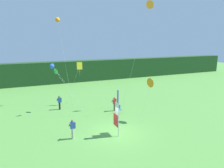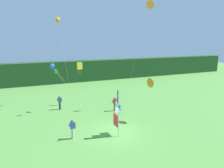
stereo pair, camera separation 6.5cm
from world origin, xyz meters
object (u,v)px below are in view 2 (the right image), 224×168
Objects in this scene: kite_orange_delta_3 at (149,5)px; kite_orange_delta_4 at (151,83)px; kite_orange_delta_0 at (58,21)px; kite_green_delta_1 at (57,71)px; person_far_left at (72,128)px; kite_yellow_diamond_2 at (79,67)px; person_mid_field at (60,102)px; banner_flag at (117,113)px; folding_chair at (119,109)px; kite_blue_delta_5 at (53,67)px; person_near_banner at (115,103)px.

kite_orange_delta_3 reaches higher than kite_orange_delta_4.
kite_orange_delta_0 is 2.18× the size of kite_green_delta_1.
kite_yellow_diamond_2 is at bearing 71.20° from person_far_left.
person_mid_field is at bearing 53.33° from kite_green_delta_1.
kite_orange_delta_3 is (6.72, 5.89, 9.96)m from banner_flag.
person_far_left is 7.49m from folding_chair.
banner_flag is 3.91m from person_far_left.
banner_flag is at bearing -13.10° from person_far_left.
kite_blue_delta_5 is (-8.62, 5.90, 1.33)m from kite_orange_delta_4.
kite_orange_delta_3 reaches higher than person_far_left.
banner_flag is 10.50m from kite_yellow_diamond_2.
kite_blue_delta_5 reaches higher than kite_orange_delta_4.
kite_orange_delta_3 is at bearing -15.58° from kite_green_delta_1.
kite_orange_delta_0 is at bearing 141.56° from kite_yellow_diamond_2.
person_mid_field is 4.92m from kite_yellow_diamond_2.
kite_orange_delta_4 is 0.79× the size of kite_blue_delta_5.
person_far_left is 8.86m from kite_orange_delta_4.
kite_orange_delta_3 is 2.81× the size of kite_orange_delta_4.
folding_chair is 8.56m from kite_blue_delta_5.
person_mid_field is at bearing 163.28° from kite_orange_delta_3.
kite_green_delta_1 reaches higher than person_far_left.
kite_orange_delta_0 is (-2.52, 11.71, 8.43)m from banner_flag.
banner_flag is 2.43× the size of person_near_banner.
kite_orange_delta_0 is 11.03m from kite_orange_delta_3.
person_near_banner reaches higher than folding_chair.
kite_orange_delta_3 reaches higher than banner_flag.
kite_orange_delta_0 is at bearing 84.01° from person_far_left.
kite_orange_delta_3 reaches higher than kite_blue_delta_5.
person_near_banner is 7.52m from kite_green_delta_1.
person_mid_field is at bearing 60.35° from kite_blue_delta_5.
kite_orange_delta_4 is (2.18, -4.06, 3.04)m from person_near_banner.
kite_orange_delta_4 reaches higher than banner_flag.
kite_orange_delta_0 is 6.68m from kite_blue_delta_5.
kite_yellow_diamond_2 reaches higher than kite_orange_delta_4.
kite_orange_delta_3 is at bearing -16.72° from person_mid_field.
kite_blue_delta_5 is (-6.58, 2.71, 4.76)m from folding_chair.
kite_yellow_diamond_2 is (-3.07, 5.12, 4.23)m from folding_chair.
banner_flag is at bearing -69.48° from person_mid_field.
kite_orange_delta_3 is (4.15, 0.90, 11.41)m from folding_chair.
kite_yellow_diamond_2 reaches higher than person_mid_field.
folding_chair is at bearing -52.87° from kite_orange_delta_0.
folding_chair is 12.99m from kite_orange_delta_0.
folding_chair is at bearing -31.78° from kite_green_delta_1.
person_mid_field is 7.09m from folding_chair.
kite_yellow_diamond_2 is (2.96, 1.38, 0.14)m from kite_green_delta_1.
kite_orange_delta_4 is (7.93, -7.11, 3.04)m from person_mid_field.
kite_blue_delta_5 is (-0.69, -1.20, 4.37)m from person_mid_field.
kite_blue_delta_5 is at bearing 92.99° from person_far_left.
kite_green_delta_1 is 12.86m from kite_orange_delta_3.
kite_orange_delta_4 is at bearing -57.44° from folding_chair.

